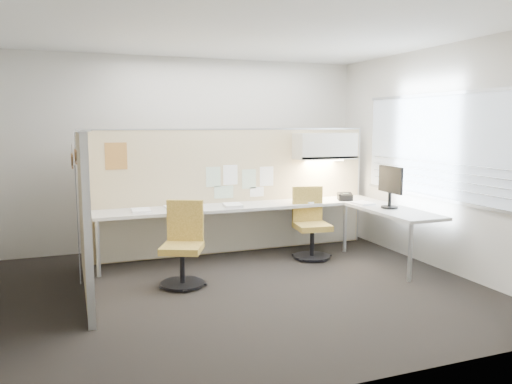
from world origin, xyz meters
name	(u,v)px	position (x,y,z in m)	size (l,w,h in m)	color
floor	(231,290)	(0.00, 0.00, -0.01)	(5.50, 4.50, 0.01)	black
ceiling	(229,30)	(0.00, 0.00, 2.80)	(5.50, 4.50, 0.01)	white
wall_back	(185,153)	(0.00, 2.25, 1.40)	(5.50, 0.02, 2.80)	beige
wall_front	(334,190)	(0.00, -2.25, 1.40)	(5.50, 0.02, 2.80)	beige
wall_right	(437,158)	(2.75, 0.00, 1.40)	(0.02, 4.50, 2.80)	beige
window_pane	(436,146)	(2.73, 0.00, 1.55)	(0.01, 2.80, 1.30)	#A8B5C4
partition_back	(233,192)	(0.55, 1.60, 0.88)	(4.10, 0.06, 1.75)	#C9B98B
partition_left	(84,213)	(-1.50, 0.50, 0.88)	(0.06, 2.20, 1.75)	#C9B98B
desk	(270,214)	(0.93, 1.13, 0.60)	(4.00, 2.07, 0.73)	beige
overhead_bin	(325,146)	(1.90, 1.39, 1.51)	(0.90, 0.36, 0.38)	beige
task_light_strip	(325,160)	(1.90, 1.39, 1.30)	(0.60, 0.06, 0.02)	#FFEABF
pinned_papers	(239,181)	(0.63, 1.57, 1.03)	(1.01, 0.00, 0.47)	#8CBF8C
poster	(116,156)	(-1.05, 1.57, 1.42)	(0.28, 0.00, 0.35)	orange
chair_left	(183,247)	(-0.45, 0.38, 0.44)	(0.58, 0.60, 0.95)	black
chair_right	(311,225)	(1.45, 0.92, 0.45)	(0.51, 0.52, 0.96)	black
monitor	(390,184)	(2.30, 0.33, 1.05)	(0.22, 0.53, 0.55)	black
phone	(345,197)	(2.10, 1.14, 0.78)	(0.26, 0.25, 0.12)	black
stapler	(301,198)	(1.53, 1.41, 0.76)	(0.14, 0.04, 0.05)	black
tape_dispenser	(305,198)	(1.57, 1.34, 0.76)	(0.10, 0.06, 0.06)	black
coat_hook	(75,172)	(-1.58, -0.50, 1.42)	(0.18, 0.45, 1.35)	silver
paper_stack_0	(141,210)	(-0.80, 1.26, 0.74)	(0.23, 0.30, 0.03)	white
paper_stack_1	(174,207)	(-0.35, 1.35, 0.74)	(0.23, 0.30, 0.02)	white
paper_stack_2	(233,205)	(0.40, 1.15, 0.75)	(0.23, 0.30, 0.04)	white
paper_stack_3	(309,201)	(1.54, 1.18, 0.74)	(0.23, 0.30, 0.03)	white
paper_stack_4	(363,203)	(2.17, 0.75, 0.74)	(0.23, 0.30, 0.02)	white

